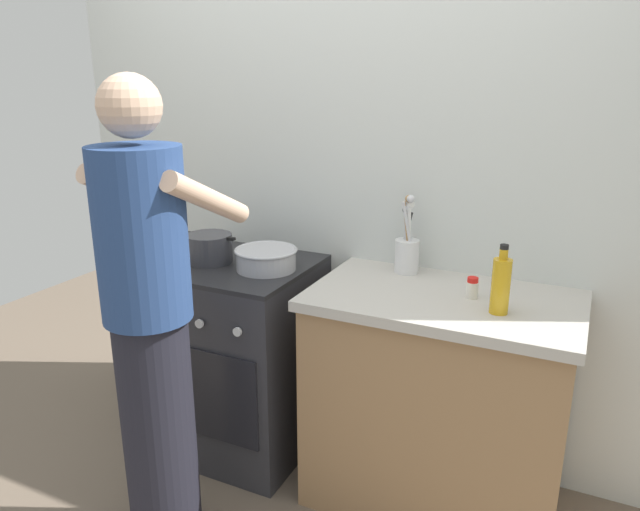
# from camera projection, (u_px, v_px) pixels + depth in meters

# --- Properties ---
(ground) EXTENTS (6.00, 6.00, 0.00)m
(ground) POSITION_uv_depth(u_px,v_px,m) (298.00, 481.00, 2.56)
(ground) COLOR #6B5B4C
(back_wall) EXTENTS (3.20, 0.10, 2.50)m
(back_wall) POSITION_uv_depth(u_px,v_px,m) (389.00, 181.00, 2.55)
(back_wall) COLOR silver
(back_wall) RESTS_ON ground
(countertop) EXTENTS (1.00, 0.60, 0.90)m
(countertop) POSITION_uv_depth(u_px,v_px,m) (437.00, 401.00, 2.33)
(countertop) COLOR #99724C
(countertop) RESTS_ON ground
(stove_range) EXTENTS (0.60, 0.62, 0.90)m
(stove_range) POSITION_uv_depth(u_px,v_px,m) (244.00, 357.00, 2.70)
(stove_range) COLOR #2D2D33
(stove_range) RESTS_ON ground
(pot) EXTENTS (0.27, 0.20, 0.13)m
(pot) POSITION_uv_depth(u_px,v_px,m) (209.00, 248.00, 2.59)
(pot) COLOR #38383D
(pot) RESTS_ON stove_range
(mixing_bowl) EXTENTS (0.27, 0.27, 0.09)m
(mixing_bowl) POSITION_uv_depth(u_px,v_px,m) (266.00, 258.00, 2.49)
(mixing_bowl) COLOR #B7B7BC
(mixing_bowl) RESTS_ON stove_range
(utensil_crock) EXTENTS (0.10, 0.10, 0.33)m
(utensil_crock) POSITION_uv_depth(u_px,v_px,m) (407.00, 249.00, 2.44)
(utensil_crock) COLOR silver
(utensil_crock) RESTS_ON countertop
(spice_bottle) EXTENTS (0.04, 0.04, 0.08)m
(spice_bottle) POSITION_uv_depth(u_px,v_px,m) (472.00, 288.00, 2.17)
(spice_bottle) COLOR silver
(spice_bottle) RESTS_ON countertop
(oil_bottle) EXTENTS (0.06, 0.06, 0.25)m
(oil_bottle) POSITION_uv_depth(u_px,v_px,m) (501.00, 285.00, 2.01)
(oil_bottle) COLOR gold
(oil_bottle) RESTS_ON countertop
(person) EXTENTS (0.41, 0.50, 1.70)m
(person) POSITION_uv_depth(u_px,v_px,m) (151.00, 328.00, 2.02)
(person) COLOR black
(person) RESTS_ON ground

